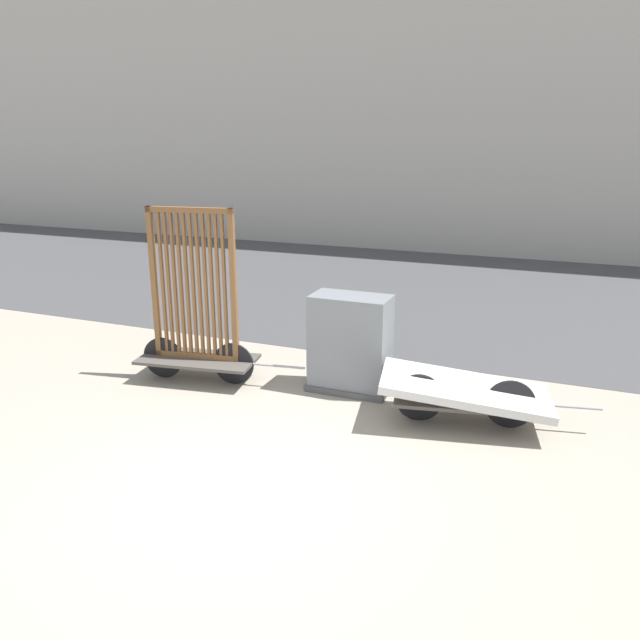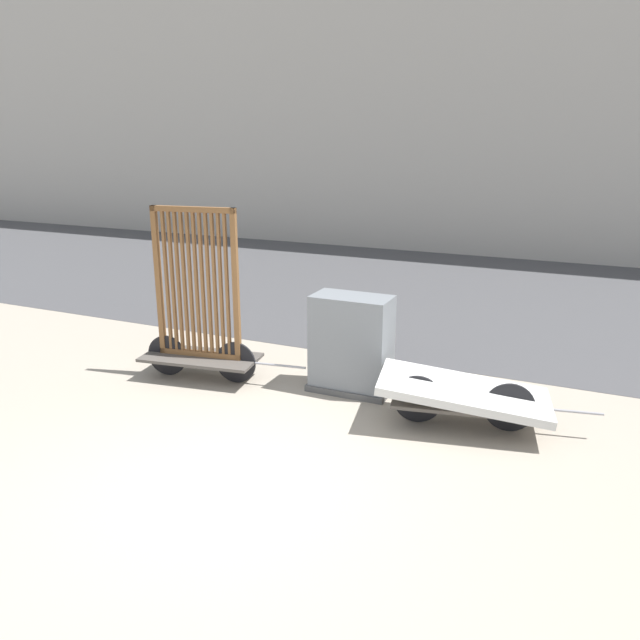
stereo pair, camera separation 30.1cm
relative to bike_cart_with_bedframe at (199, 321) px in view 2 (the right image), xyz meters
The scene contains 6 objects.
ground_plane 2.91m from the bike_cart_with_bedframe, 50.88° to the right, with size 60.00×60.00×0.00m, color gray.
road_strip 6.48m from the bike_cart_with_bedframe, 74.09° to the left, with size 56.00×8.98×0.01m.
building_facade 13.81m from the bike_cart_with_bedframe, 82.09° to the left, with size 48.00×4.00×12.04m.
bike_cart_with_bedframe is the anchor object (origin of this frame).
bike_cart_with_mattress 3.56m from the bike_cart_with_bedframe, ahead, with size 2.47×1.30×0.58m.
utility_cabinet 2.06m from the bike_cart_with_bedframe, 13.05° to the left, with size 1.05×0.59×1.26m.
Camera 2 is at (2.96, -4.38, 3.17)m, focal length 35.00 mm.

